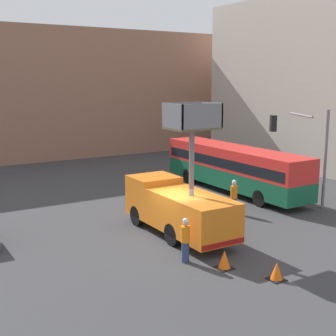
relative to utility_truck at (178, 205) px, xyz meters
name	(u,v)px	position (x,y,z in m)	size (l,w,h in m)	color
ground_plane	(171,241)	(-0.77, -0.61, -1.49)	(120.00, 120.00, 0.00)	#38383A
building_backdrop_far	(13,93)	(-0.77, 28.09, 4.54)	(44.00, 10.00, 12.05)	#936651
utility_truck	(178,205)	(0.00, 0.00, 0.00)	(2.28, 6.88, 6.37)	orange
city_bus	(234,166)	(7.91, 5.51, 0.27)	(2.45, 12.17, 2.99)	#145638
traffic_light_pole	(306,142)	(8.65, 0.09, 2.39)	(3.16, 2.91, 5.72)	slate
road_worker_near_truck	(185,240)	(-1.58, -3.03, -0.55)	(0.38, 0.38, 1.87)	navy
road_worker_directing	(234,197)	(4.60, 1.43, -0.52)	(0.38, 0.38, 1.92)	navy
traffic_cone_near_truck	(277,271)	(0.38, -6.26, -1.16)	(0.61, 0.61, 0.69)	black
traffic_cone_mid_road	(224,260)	(-0.62, -4.39, -1.14)	(0.65, 0.65, 0.74)	black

